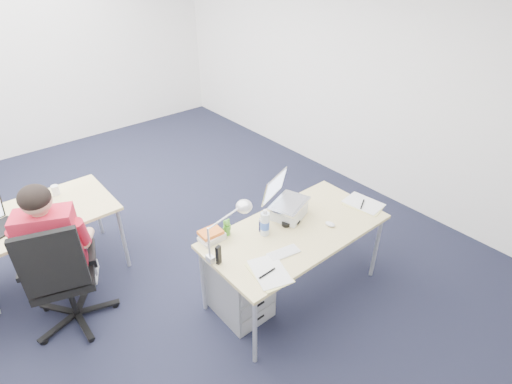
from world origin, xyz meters
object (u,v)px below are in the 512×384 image
Objects in this scene: desk_near at (296,234)px; drawer_pedestal_near at (240,287)px; office_chair at (69,294)px; book_stack at (211,235)px; seated_person at (59,248)px; bear_figurine at (227,227)px; silver_laptop at (290,198)px; water_bottle at (265,222)px; can_koozie at (263,225)px; wireless_keyboard at (283,253)px; far_cup at (55,190)px; computer_mouse at (330,224)px; cordless_phone at (218,255)px; desk_far at (20,224)px; desk_lamp at (223,232)px; headphones at (290,219)px; sunglasses at (289,215)px.

desk_near is 0.67m from drawer_pedestal_near.
office_chair is 1.30m from book_stack.
bear_figurine is (1.13, -0.81, 0.14)m from seated_person.
silver_laptop is (0.08, 0.18, 0.24)m from desk_near.
water_bottle reaches higher than book_stack.
book_stack is at bearing -13.14° from seated_person.
office_chair is at bearing 128.77° from bear_figurine.
silver_laptop reaches higher than can_koozie.
book_stack reaches higher than wireless_keyboard.
silver_laptop is at bearing -49.19° from far_cup.
computer_mouse is 0.38× the size of water_bottle.
cordless_phone reaches higher than computer_mouse.
desk_far is 2.19m from water_bottle.
bear_figurine is at bearing 140.39° from water_bottle.
far_cup is (-1.66, 2.04, 0.03)m from computer_mouse.
desk_near is 3.70× the size of desk_lamp.
office_chair reaches higher than book_stack.
headphones is at bearing -0.77° from water_bottle.
office_chair reaches higher than desk_far.
sunglasses is at bearing 77.47° from silver_laptop.
office_chair is at bearing 152.23° from wireless_keyboard.
silver_laptop reaches higher than far_cup.
wireless_keyboard reaches higher than drawer_pedestal_near.
water_bottle reaches higher than wireless_keyboard.
book_stack is at bearing -48.74° from desk_far.
silver_laptop is at bearing -38.53° from desk_far.
desk_lamp reaches higher than silver_laptop.
desk_far is 17.42× the size of computer_mouse.
computer_mouse is (0.18, -0.33, -0.18)m from silver_laptop.
far_cup is (-1.48, 1.71, 0.04)m from sunglasses.
computer_mouse is (1.95, -1.11, 0.43)m from office_chair.
water_bottle reaches higher than headphones.
far_cup is (-0.74, 1.75, -0.17)m from desk_lamp.
silver_laptop reaches higher than desk_far.
desk_near is 0.32m from water_bottle.
sunglasses is (-0.00, 0.00, -0.18)m from silver_laptop.
wireless_keyboard is 0.31m from water_bottle.
can_koozie is at bearing 150.73° from headphones.
bear_figurine is at bearing -10.32° from seated_person.
desk_near is at bearing -135.21° from silver_laptop.
office_chair is at bearing 116.92° from cordless_phone.
drawer_pedestal_near is 1.27× the size of desk_lamp.
desk_lamp is (-0.74, -0.04, 0.02)m from silver_laptop.
can_koozie is 0.49× the size of water_bottle.
headphones is 1.96× the size of can_koozie.
desk_far is at bearing 134.94° from water_bottle.
water_bottle reaches higher than bear_figurine.
drawer_pedestal_near is 0.64m from water_bottle.
cordless_phone reaches higher than far_cup.
headphones is (1.83, -1.55, 0.07)m from desk_far.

